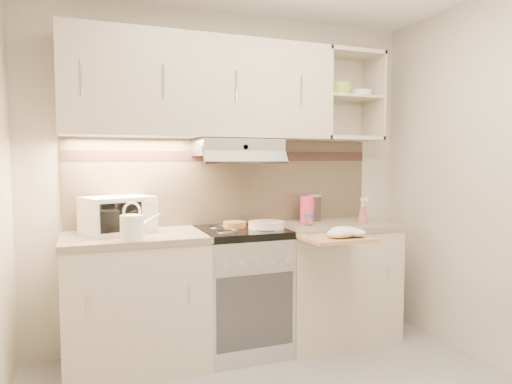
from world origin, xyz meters
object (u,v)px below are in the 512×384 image
microwave (118,215)px  glass_jar (314,207)px  cutting_board (334,238)px  plate_stack (266,225)px  electric_range (241,290)px  pink_pitcher (307,209)px  watering_can (133,226)px  spray_bottle (363,212)px

microwave → glass_jar: bearing=-17.7°
microwave → cutting_board: bearing=-43.3°
plate_stack → glass_jar: 0.59m
microwave → electric_range: bearing=-28.6°
plate_stack → pink_pitcher: 0.48m
watering_can → glass_jar: 1.53m
plate_stack → microwave: bearing=170.2°
electric_range → watering_can: bearing=-164.4°
watering_can → cutting_board: size_ratio=0.63×
microwave → plate_stack: 1.03m
microwave → watering_can: (0.07, -0.33, -0.04)m
glass_jar → watering_can: bearing=-164.2°
electric_range → watering_can: 0.96m
cutting_board → plate_stack: bearing=131.1°
pink_pitcher → spray_bottle: spray_bottle is taller
watering_can → cutting_board: 1.30m
plate_stack → cutting_board: 0.51m
microwave → plate_stack: microwave is taller
glass_jar → spray_bottle: 0.39m
watering_can → plate_stack: watering_can is taller
microwave → glass_jar: (1.54, 0.08, -0.01)m
electric_range → glass_jar: 0.91m
plate_stack → cutting_board: plate_stack is taller
watering_can → spray_bottle: bearing=-20.1°
microwave → spray_bottle: microwave is taller
electric_range → spray_bottle: bearing=-4.1°
spray_bottle → glass_jar: bearing=132.0°
electric_range → pink_pitcher: size_ratio=4.32×
pink_pitcher → glass_jar: 0.12m
watering_can → pink_pitcher: 1.41m
electric_range → plate_stack: bearing=-19.1°
glass_jar → cutting_board: glass_jar is taller
pink_pitcher → spray_bottle: 0.43m
microwave → spray_bottle: bearing=-26.6°
plate_stack → cutting_board: bearing=-49.0°
electric_range → cutting_board: electric_range is taller
spray_bottle → cutting_board: bearing=-145.9°
electric_range → cutting_board: (0.50, -0.44, 0.42)m
pink_pitcher → watering_can: bearing=-164.7°
glass_jar → pink_pitcher: bearing=-148.7°
pink_pitcher → cutting_board: 0.60m
plate_stack → cutting_board: (0.33, -0.38, -0.05)m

